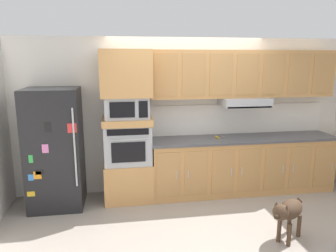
% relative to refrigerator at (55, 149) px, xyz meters
% --- Properties ---
extents(ground_plane, '(9.60, 9.60, 0.00)m').
position_rel_refrigerator_xyz_m(ground_plane, '(2.02, -0.68, -0.88)').
color(ground_plane, '#9E9389').
extents(back_kitchen_wall, '(6.20, 0.12, 2.50)m').
position_rel_refrigerator_xyz_m(back_kitchen_wall, '(2.02, 0.43, 0.37)').
color(back_kitchen_wall, silver).
rests_on(back_kitchen_wall, ground).
extents(refrigerator, '(0.76, 0.73, 1.76)m').
position_rel_refrigerator_xyz_m(refrigerator, '(0.00, 0.00, 0.00)').
color(refrigerator, black).
rests_on(refrigerator, ground).
extents(oven_base_cabinet, '(0.74, 0.62, 0.60)m').
position_rel_refrigerator_xyz_m(oven_base_cabinet, '(1.06, 0.07, -0.58)').
color(oven_base_cabinet, tan).
rests_on(oven_base_cabinet, ground).
extents(built_in_oven, '(0.70, 0.62, 0.60)m').
position_rel_refrigerator_xyz_m(built_in_oven, '(1.06, 0.07, 0.02)').
color(built_in_oven, '#A8AAAF').
rests_on(built_in_oven, oven_base_cabinet).
extents(appliance_mid_shelf, '(0.74, 0.62, 0.10)m').
position_rel_refrigerator_xyz_m(appliance_mid_shelf, '(1.06, 0.07, 0.37)').
color(appliance_mid_shelf, tan).
rests_on(appliance_mid_shelf, built_in_oven).
extents(microwave, '(0.64, 0.54, 0.32)m').
position_rel_refrigerator_xyz_m(microwave, '(1.06, 0.07, 0.58)').
color(microwave, '#A8AAAF').
rests_on(microwave, appliance_mid_shelf).
extents(appliance_upper_cabinet, '(0.74, 0.62, 0.68)m').
position_rel_refrigerator_xyz_m(appliance_upper_cabinet, '(1.06, 0.07, 1.08)').
color(appliance_upper_cabinet, tan).
rests_on(appliance_upper_cabinet, microwave).
extents(lower_cabinet_run, '(3.00, 0.63, 0.88)m').
position_rel_refrigerator_xyz_m(lower_cabinet_run, '(2.93, 0.07, -0.44)').
color(lower_cabinet_run, tan).
rests_on(lower_cabinet_run, ground).
extents(countertop_slab, '(3.04, 0.64, 0.04)m').
position_rel_refrigerator_xyz_m(countertop_slab, '(2.93, 0.07, 0.02)').
color(countertop_slab, '#4C4C51').
rests_on(countertop_slab, lower_cabinet_run).
extents(backsplash_panel, '(3.04, 0.02, 0.50)m').
position_rel_refrigerator_xyz_m(backsplash_panel, '(2.93, 0.36, 0.29)').
color(backsplash_panel, white).
rests_on(backsplash_panel, countertop_slab).
extents(upper_cabinet_with_hood, '(3.00, 0.48, 0.88)m').
position_rel_refrigerator_xyz_m(upper_cabinet_with_hood, '(2.93, 0.19, 1.02)').
color(upper_cabinet_with_hood, tan).
rests_on(upper_cabinet_with_hood, backsplash_panel).
extents(screwdriver, '(0.15, 0.13, 0.03)m').
position_rel_refrigerator_xyz_m(screwdriver, '(2.50, 0.09, 0.05)').
color(screwdriver, yellow).
rests_on(screwdriver, countertop_slab).
extents(dog, '(0.63, 0.49, 0.57)m').
position_rel_refrigerator_xyz_m(dog, '(2.89, -1.47, -0.49)').
color(dog, '#473323').
rests_on(dog, ground).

